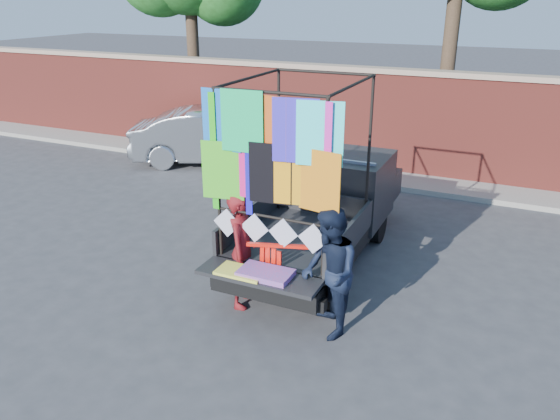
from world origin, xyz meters
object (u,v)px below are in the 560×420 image
at_px(sedan, 215,137).
at_px(woman, 243,250).
at_px(pickup_truck, 330,205).
at_px(man, 329,273).

height_order(sedan, woman, woman).
bearing_deg(woman, pickup_truck, -20.14).
relative_size(pickup_truck, man, 2.82).
xyz_separation_m(woman, man, (1.38, -0.18, 0.02)).
xyz_separation_m(pickup_truck, woman, (-0.47, -2.37, 0.07)).
bearing_deg(man, pickup_truck, 165.98).
relative_size(pickup_truck, sedan, 1.15).
height_order(pickup_truck, woman, pickup_truck).
distance_m(woman, man, 1.39).
bearing_deg(pickup_truck, woman, -101.24).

